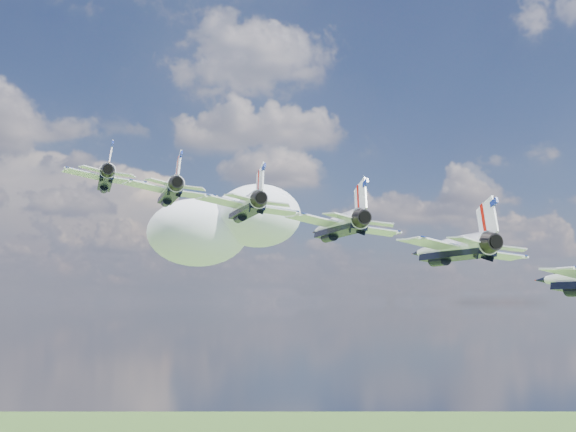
{
  "coord_description": "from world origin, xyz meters",
  "views": [
    {
      "loc": [
        -8.22,
        -69.57,
        150.15
      ],
      "look_at": [
        5.32,
        0.65,
        158.76
      ],
      "focal_mm": 45.0,
      "sensor_mm": 36.0,
      "label": 1
    }
  ],
  "objects": [
    {
      "name": "jet_3",
      "position": [
        9.14,
        -3.64,
        157.41
      ],
      "size": [
        11.77,
        15.62,
        5.75
      ],
      "primitive_type": null,
      "rotation": [
        0.0,
        0.14,
        0.09
      ],
      "color": "white"
    },
    {
      "name": "cloud_far",
      "position": [
        18.83,
        231.94,
        182.8
      ],
      "size": [
        60.07,
        47.2,
        23.6
      ],
      "primitive_type": "ellipsoid",
      "color": "white"
    },
    {
      "name": "jet_0",
      "position": [
        -13.79,
        22.08,
        165.5
      ],
      "size": [
        11.77,
        15.62,
        5.75
      ],
      "primitive_type": null,
      "rotation": [
        0.0,
        0.14,
        0.09
      ],
      "color": "white"
    },
    {
      "name": "jet_1",
      "position": [
        -6.15,
        13.51,
        162.8
      ],
      "size": [
        11.77,
        15.62,
        5.75
      ],
      "primitive_type": null,
      "rotation": [
        0.0,
        0.14,
        0.09
      ],
      "color": "white"
    },
    {
      "name": "jet_2",
      "position": [
        1.5,
        4.93,
        160.11
      ],
      "size": [
        11.77,
        15.62,
        5.75
      ],
      "primitive_type": null,
      "rotation": [
        0.0,
        0.14,
        0.09
      ],
      "color": "white"
    },
    {
      "name": "jet_4",
      "position": [
        16.78,
        -12.21,
        154.71
      ],
      "size": [
        11.77,
        15.62,
        5.75
      ],
      "primitive_type": null,
      "rotation": [
        0.0,
        0.14,
        0.09
      ],
      "color": "white"
    }
  ]
}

